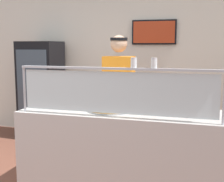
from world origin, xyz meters
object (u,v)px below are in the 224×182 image
Objects in this scene: pizza_tray at (110,109)px; drink_fridge at (41,90)px; worker_figure at (119,96)px; parmesan_shaker at (134,63)px; pepper_flake_shaker at (154,64)px; pizza_server at (109,107)px.

drink_fridge reaches higher than pizza_tray.
drink_fridge is at bearing 146.95° from worker_figure.
worker_figure is (-0.08, 0.65, 0.04)m from pizza_tray.
drink_fridge is at bearing 135.72° from parmesan_shaker.
pizza_server is at bearing 150.90° from pepper_flake_shaker.
pizza_tray is 0.66m from worker_figure.
pizza_server is 2.55m from drink_fridge.
parmesan_shaker reaches higher than pizza_tray.
drink_fridge is (-2.33, 2.09, -0.62)m from pepper_flake_shaker.
drink_fridge reaches higher than pepper_flake_shaker.
pizza_server is 0.65m from parmesan_shaker.
worker_figure is at bearing 97.43° from pizza_tray.
worker_figure reaches higher than pepper_flake_shaker.
pizza_server is at bearing -83.60° from worker_figure.
worker_figure is at bearing 121.74° from pepper_flake_shaker.
drink_fridge is (-1.74, 1.13, -0.15)m from worker_figure.
parmesan_shaker is 0.19m from pepper_flake_shaker.
parmesan_shaker is 1.14m from worker_figure.
pizza_server is at bearing 138.82° from parmesan_shaker.
worker_figure is at bearing 82.51° from pizza_server.
pepper_flake_shaker is at bearing -31.24° from pizza_tray.
pizza_server is 0.16× the size of worker_figure.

